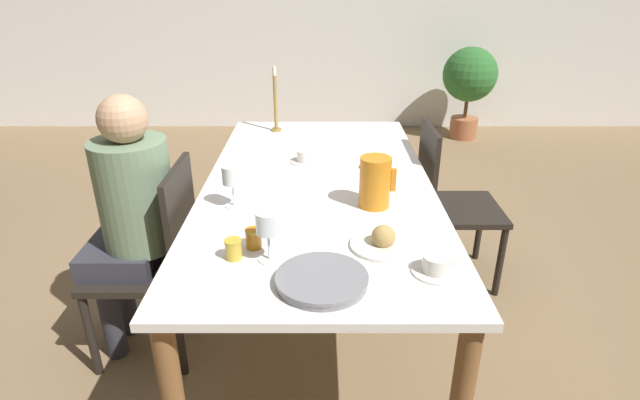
# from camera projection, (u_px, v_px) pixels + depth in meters

# --- Properties ---
(ground_plane) EXTENTS (20.00, 20.00, 0.00)m
(ground_plane) POSITION_uv_depth(u_px,v_px,m) (320.00, 314.00, 2.52)
(ground_plane) COLOR #7F6647
(wall_back) EXTENTS (10.00, 0.06, 2.60)m
(wall_back) POSITION_uv_depth(u_px,v_px,m) (322.00, 1.00, 5.03)
(wall_back) COLOR white
(wall_back) RESTS_ON ground_plane
(dining_table) EXTENTS (1.00, 1.95, 0.72)m
(dining_table) POSITION_uv_depth(u_px,v_px,m) (320.00, 200.00, 2.25)
(dining_table) COLOR white
(dining_table) RESTS_ON ground_plane
(chair_person_side) EXTENTS (0.42, 0.42, 0.88)m
(chair_person_side) POSITION_uv_depth(u_px,v_px,m) (159.00, 257.00, 2.13)
(chair_person_side) COLOR black
(chair_person_side) RESTS_ON ground_plane
(chair_opposite) EXTENTS (0.42, 0.42, 0.88)m
(chair_opposite) POSITION_uv_depth(u_px,v_px,m) (450.00, 201.00, 2.65)
(chair_opposite) COLOR black
(chair_opposite) RESTS_ON ground_plane
(person_seated) EXTENTS (0.39, 0.41, 1.16)m
(person_seated) POSITION_uv_depth(u_px,v_px,m) (133.00, 209.00, 2.06)
(person_seated) COLOR #33333D
(person_seated) RESTS_ON ground_plane
(red_pitcher) EXTENTS (0.15, 0.12, 0.20)m
(red_pitcher) POSITION_uv_depth(u_px,v_px,m) (377.00, 182.00, 1.96)
(red_pitcher) COLOR orange
(red_pitcher) RESTS_ON dining_table
(wine_glass_water) EXTENTS (0.08, 0.08, 0.17)m
(wine_glass_water) POSITION_uv_depth(u_px,v_px,m) (235.00, 177.00, 1.94)
(wine_glass_water) COLOR white
(wine_glass_water) RESTS_ON dining_table
(wine_glass_juice) EXTENTS (0.08, 0.08, 0.17)m
(wine_glass_juice) POSITION_uv_depth(u_px,v_px,m) (270.00, 226.00, 1.57)
(wine_glass_juice) COLOR white
(wine_glass_juice) RESTS_ON dining_table
(teacup_near_person) EXTENTS (0.15, 0.15, 0.06)m
(teacup_near_person) POSITION_uv_depth(u_px,v_px,m) (439.00, 266.00, 1.55)
(teacup_near_person) COLOR silver
(teacup_near_person) RESTS_ON dining_table
(teacup_across) EXTENTS (0.15, 0.15, 0.06)m
(teacup_across) POSITION_uv_depth(u_px,v_px,m) (308.00, 157.00, 2.44)
(teacup_across) COLOR silver
(teacup_across) RESTS_ON dining_table
(serving_tray) EXTENTS (0.28, 0.28, 0.03)m
(serving_tray) POSITION_uv_depth(u_px,v_px,m) (324.00, 280.00, 1.49)
(serving_tray) COLOR gray
(serving_tray) RESTS_ON dining_table
(bread_plate) EXTENTS (0.23, 0.23, 0.08)m
(bread_plate) POSITION_uv_depth(u_px,v_px,m) (385.00, 241.00, 1.70)
(bread_plate) COLOR silver
(bread_plate) RESTS_ON dining_table
(jam_jar_amber) EXTENTS (0.06, 0.06, 0.07)m
(jam_jar_amber) POSITION_uv_depth(u_px,v_px,m) (256.00, 237.00, 1.69)
(jam_jar_amber) COLOR #C67A1E
(jam_jar_amber) RESTS_ON dining_table
(jam_jar_red) EXTENTS (0.06, 0.06, 0.07)m
(jam_jar_red) POSITION_uv_depth(u_px,v_px,m) (236.00, 248.00, 1.62)
(jam_jar_red) COLOR gold
(jam_jar_red) RESTS_ON dining_table
(candlestick_tall) EXTENTS (0.06, 0.06, 0.37)m
(candlestick_tall) POSITION_uv_depth(u_px,v_px,m) (278.00, 106.00, 2.87)
(candlestick_tall) COLOR olive
(candlestick_tall) RESTS_ON dining_table
(potted_plant) EXTENTS (0.53, 0.53, 0.91)m
(potted_plant) POSITION_uv_depth(u_px,v_px,m) (472.00, 80.00, 4.92)
(potted_plant) COLOR #A8603D
(potted_plant) RESTS_ON ground_plane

